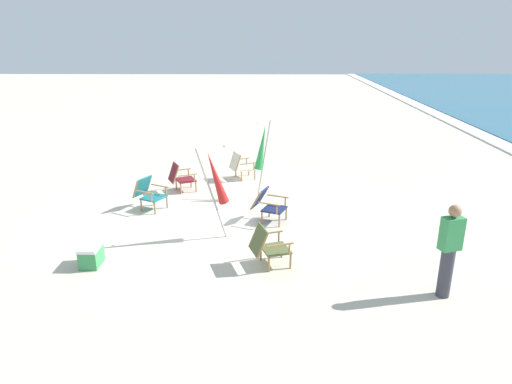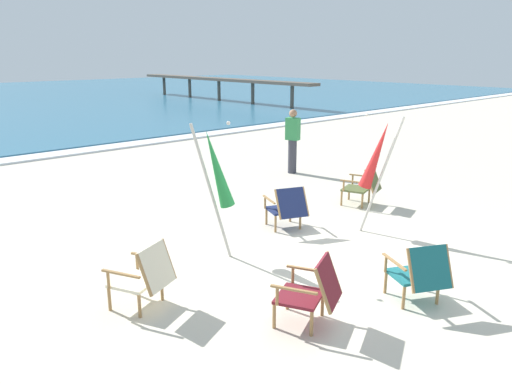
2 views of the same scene
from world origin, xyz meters
The scene contains 10 objects.
ground_plane centered at (0.00, 0.00, 0.00)m, with size 80.00×80.00×0.00m, color beige.
beach_chair_back_right centered at (-2.84, 0.78, 0.43)m, with size 0.80×0.85×0.82m.
beach_chair_back_left centered at (2.61, 1.54, 0.43)m, with size 0.77×0.85×0.81m.
beach_chair_front_left centered at (-0.34, -1.40, 0.43)m, with size 0.83×0.89×0.81m.
beach_chair_front_right centered at (-1.66, -0.83, 0.43)m, with size 0.81×0.87×0.81m.
beach_chair_far_center centered at (0.41, 1.56, 0.42)m, with size 0.82×0.92×0.78m.
umbrella_furled_red centered at (1.39, 0.47, 1.34)m, with size 0.40×0.69×2.05m.
umbrella_furled_green centered at (-1.22, 1.42, 1.35)m, with size 0.58×0.50×2.07m.
person_near_chairs centered at (3.62, 4.48, 0.84)m, with size 0.29×0.38×1.63m.
cooler_box centered at (2.64, -1.80, 0.20)m, with size 0.49×0.35×0.40m.
Camera 1 is at (10.34, 1.43, 4.18)m, focal length 32.00 mm.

